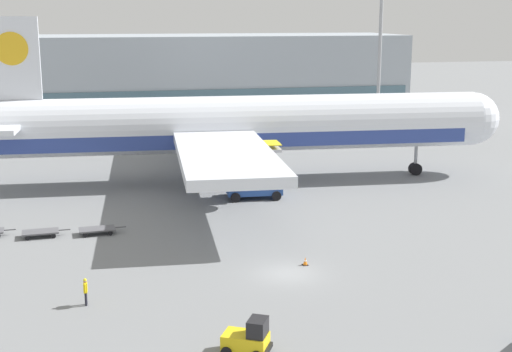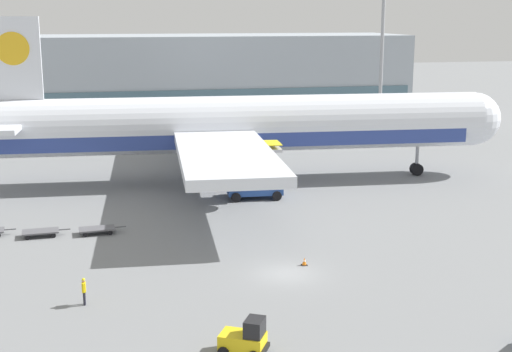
{
  "view_description": "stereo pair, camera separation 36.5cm",
  "coord_description": "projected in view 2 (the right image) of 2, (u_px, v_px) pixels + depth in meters",
  "views": [
    {
      "loc": [
        -12.03,
        -44.09,
        17.18
      ],
      "look_at": [
        0.55,
        12.51,
        4.0
      ],
      "focal_mm": 50.0,
      "sensor_mm": 36.0,
      "label": 1
    },
    {
      "loc": [
        -11.68,
        -44.16,
        17.18
      ],
      "look_at": [
        0.55,
        12.51,
        4.0
      ],
      "focal_mm": 50.0,
      "sensor_mm": 36.0,
      "label": 2
    }
  ],
  "objects": [
    {
      "name": "airplane_main",
      "position": [
        229.0,
        126.0,
        73.77
      ],
      "size": [
        58.1,
        48.41,
        17.0
      ],
      "rotation": [
        0.0,
        0.0,
        -0.06
      ],
      "color": "silver",
      "rests_on": "ground_plane"
    },
    {
      "name": "baggage_tug_foreground",
      "position": [
        246.0,
        338.0,
        36.7
      ],
      "size": [
        2.81,
        2.49,
        2.0
      ],
      "rotation": [
        0.0,
        0.0,
        -0.49
      ],
      "color": "yellow",
      "rests_on": "ground_plane"
    },
    {
      "name": "scissor_lift_loader",
      "position": [
        254.0,
        177.0,
        68.03
      ],
      "size": [
        5.38,
        3.66,
        5.31
      ],
      "rotation": [
        0.0,
        0.0,
        -0.06
      ],
      "color": "#284C99",
      "rests_on": "ground_plane"
    },
    {
      "name": "baggage_dolly_third",
      "position": [
        97.0,
        229.0,
        57.02
      ],
      "size": [
        3.75,
        1.69,
        0.48
      ],
      "rotation": [
        0.0,
        0.0,
        0.07
      ],
      "color": "#56565B",
      "rests_on": "ground_plane"
    },
    {
      "name": "light_mast",
      "position": [
        382.0,
        46.0,
        100.21
      ],
      "size": [
        2.8,
        0.5,
        21.98
      ],
      "color": "#9EA0A5",
      "rests_on": "ground_plane"
    },
    {
      "name": "ground_plane",
      "position": [
        287.0,
        274.0,
        48.31
      ],
      "size": [
        400.0,
        400.0,
        0.0
      ],
      "primitive_type": "plane",
      "color": "slate"
    },
    {
      "name": "terminal_building",
      "position": [
        121.0,
        81.0,
        111.34
      ],
      "size": [
        90.0,
        18.2,
        14.0
      ],
      "color": "#9EA8B2",
      "rests_on": "ground_plane"
    },
    {
      "name": "traffic_cone_near",
      "position": [
        304.0,
        262.0,
        49.89
      ],
      "size": [
        0.4,
        0.4,
        0.56
      ],
      "color": "black",
      "rests_on": "ground_plane"
    },
    {
      "name": "ground_crew_near",
      "position": [
        84.0,
        289.0,
        42.95
      ],
      "size": [
        0.24,
        0.57,
        1.71
      ],
      "rotation": [
        0.0,
        0.0,
        4.67
      ],
      "color": "black",
      "rests_on": "ground_plane"
    },
    {
      "name": "baggage_dolly_second",
      "position": [
        41.0,
        232.0,
        56.33
      ],
      "size": [
        3.75,
        1.69,
        0.48
      ],
      "rotation": [
        0.0,
        0.0,
        0.07
      ],
      "color": "#56565B",
      "rests_on": "ground_plane"
    }
  ]
}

